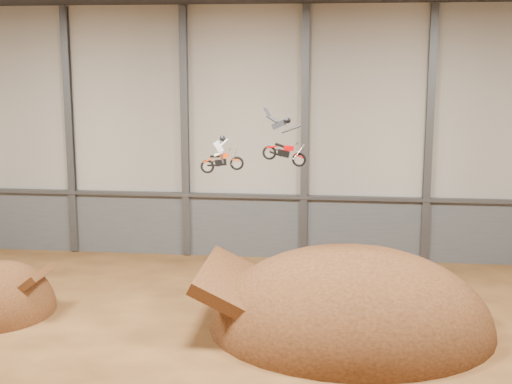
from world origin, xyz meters
TOP-DOWN VIEW (x-y plane):
  - floor at (0.00, 0.00)m, footprint 40.00×40.00m
  - back_wall at (0.00, 15.00)m, footprint 40.00×0.10m
  - lower_band_back at (0.00, 14.90)m, footprint 39.80×0.18m
  - steel_rail at (0.00, 14.75)m, footprint 39.80×0.35m
  - steel_column_1 at (-10.00, 14.80)m, footprint 0.40×0.36m
  - steel_column_2 at (-3.33, 14.80)m, footprint 0.40×0.36m
  - steel_column_3 at (3.33, 14.80)m, footprint 0.40×0.36m
  - steel_column_4 at (10.00, 14.80)m, footprint 0.40×0.36m
  - takeoff_ramp at (-9.59, 4.63)m, footprint 4.61×5.32m
  - landing_ramp at (5.81, 4.55)m, footprint 11.86×10.49m
  - fmx_rider_a at (0.23, 5.87)m, footprint 2.09×0.91m
  - fmx_rider_b at (2.94, 4.19)m, footprint 2.80×0.97m

SIDE VIEW (x-z plane):
  - floor at x=0.00m, z-range 0.00..0.00m
  - takeoff_ramp at x=-9.59m, z-range -2.30..2.30m
  - landing_ramp at x=5.81m, z-range -3.42..3.42m
  - lower_band_back at x=0.00m, z-range 0.00..3.50m
  - steel_rail at x=0.00m, z-range 3.45..3.65m
  - back_wall at x=0.00m, z-range 0.00..14.00m
  - steel_column_1 at x=-10.00m, z-range 0.05..13.95m
  - steel_column_2 at x=-3.33m, z-range 0.05..13.95m
  - steel_column_3 at x=3.33m, z-range 0.05..13.95m
  - steel_column_4 at x=10.00m, z-range 0.05..13.95m
  - fmx_rider_a at x=0.23m, z-range 6.27..8.15m
  - fmx_rider_b at x=2.94m, z-range 6.83..9.30m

